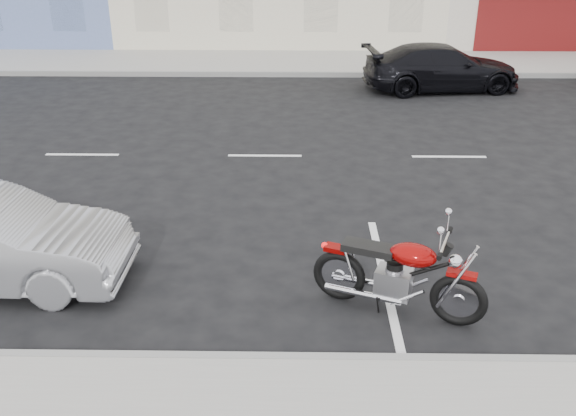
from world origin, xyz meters
name	(u,v)px	position (x,y,z in m)	size (l,w,h in m)	color
ground	(357,156)	(0.00, 0.00, 0.00)	(120.00, 120.00, 0.00)	black
sidewalk_far	(189,62)	(-5.00, 8.70, 0.07)	(80.00, 3.40, 0.15)	gray
curb_far	(181,74)	(-5.00, 7.00, 0.08)	(80.00, 0.12, 0.16)	gray
motorcycle	(462,290)	(0.82, -6.14, 0.54)	(2.24, 1.10, 1.18)	black
car_far	(442,67)	(2.88, 5.55, 0.66)	(1.84, 4.52, 1.31)	black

